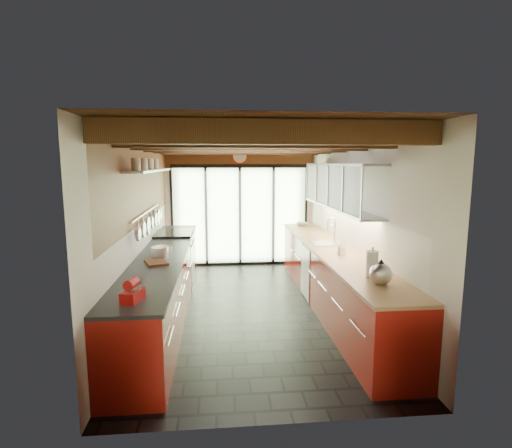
% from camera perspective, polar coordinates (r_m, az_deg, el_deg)
% --- Properties ---
extents(ground, '(5.50, 5.50, 0.00)m').
position_cam_1_polar(ground, '(6.24, -0.88, -12.00)').
color(ground, black).
rests_on(ground, ground).
extents(room_shell, '(5.50, 5.50, 5.50)m').
position_cam_1_polar(room_shell, '(5.87, -0.92, 3.29)').
color(room_shell, silver).
rests_on(room_shell, ground).
extents(ceiling_beams, '(3.14, 5.06, 4.90)m').
position_cam_1_polar(ceiling_beams, '(6.22, -1.21, 11.05)').
color(ceiling_beams, '#593316').
rests_on(ceiling_beams, ground).
extents(glass_door, '(2.95, 0.10, 2.90)m').
position_cam_1_polar(glass_door, '(8.55, -2.32, 5.04)').
color(glass_door, '#C6EAAD').
rests_on(glass_door, ground).
extents(left_counter, '(0.68, 5.00, 0.92)m').
position_cam_1_polar(left_counter, '(6.14, -12.97, -8.06)').
color(left_counter, maroon).
rests_on(left_counter, ground).
extents(range_stove, '(0.66, 0.90, 0.97)m').
position_cam_1_polar(range_stove, '(7.52, -11.53, -4.82)').
color(range_stove, silver).
rests_on(range_stove, ground).
extents(right_counter, '(0.68, 5.00, 0.92)m').
position_cam_1_polar(right_counter, '(6.32, 10.80, -7.49)').
color(right_counter, maroon).
rests_on(right_counter, ground).
extents(sink_assembly, '(0.45, 0.52, 0.43)m').
position_cam_1_polar(sink_assembly, '(6.58, 10.08, -2.35)').
color(sink_assembly, silver).
rests_on(sink_assembly, right_counter).
extents(upper_cabinets_right, '(0.34, 3.00, 3.00)m').
position_cam_1_polar(upper_cabinets_right, '(6.41, 11.76, 5.33)').
color(upper_cabinets_right, silver).
rests_on(upper_cabinets_right, ground).
extents(left_wall_fixtures, '(0.28, 2.60, 0.96)m').
position_cam_1_polar(left_wall_fixtures, '(6.21, -14.83, 4.51)').
color(left_wall_fixtures, silver).
rests_on(left_wall_fixtures, ground).
extents(stand_mixer, '(0.20, 0.28, 0.23)m').
position_cam_1_polar(stand_mixer, '(3.98, -17.20, -9.24)').
color(stand_mixer, '#B50F0E').
rests_on(stand_mixer, left_counter).
extents(pot_large, '(0.30, 0.30, 0.15)m').
position_cam_1_polar(pot_large, '(5.65, -13.58, -3.94)').
color(pot_large, silver).
rests_on(pot_large, left_counter).
extents(pot_small, '(0.34, 0.34, 0.11)m').
position_cam_1_polar(pot_small, '(5.88, -13.27, -3.66)').
color(pot_small, silver).
rests_on(pot_small, left_counter).
extents(cutting_board, '(0.36, 0.41, 0.03)m').
position_cam_1_polar(cutting_board, '(5.34, -14.07, -5.35)').
color(cutting_board, brown).
rests_on(cutting_board, left_counter).
extents(kettle, '(0.30, 0.33, 0.29)m').
position_cam_1_polar(kettle, '(4.51, 17.40, -6.64)').
color(kettle, silver).
rests_on(kettle, right_counter).
extents(paper_towel, '(0.17, 0.17, 0.36)m').
position_cam_1_polar(paper_towel, '(4.73, 16.25, -5.56)').
color(paper_towel, white).
rests_on(paper_towel, right_counter).
extents(soap_bottle, '(0.10, 0.10, 0.18)m').
position_cam_1_polar(soap_bottle, '(5.77, 12.15, -3.47)').
color(soap_bottle, silver).
rests_on(soap_bottle, right_counter).
extents(bowl, '(0.32, 0.32, 0.06)m').
position_cam_1_polar(bowl, '(8.35, 6.61, -0.00)').
color(bowl, silver).
rests_on(bowl, right_counter).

